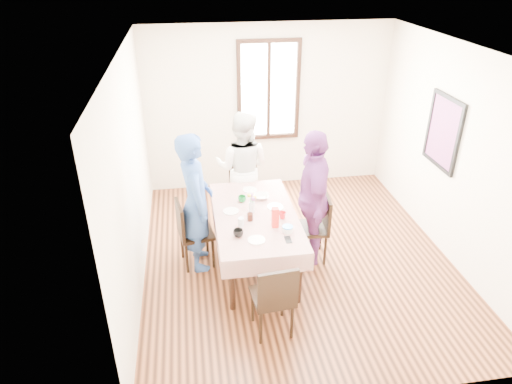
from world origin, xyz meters
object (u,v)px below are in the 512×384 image
Objects in this scene: person_left at (196,202)px; person_far at (243,169)px; chair_right at (311,228)px; chair_left at (196,233)px; dining_table at (255,240)px; chair_far at (244,192)px; chair_near at (272,296)px; person_right at (312,198)px.

person_far is (0.72, 0.99, -0.06)m from person_left.
person_far reaches higher than chair_right.
chair_left and chair_right have the same top height.
chair_left is (-0.74, 0.16, 0.08)m from dining_table.
chair_near is (0.00, -2.35, 0.00)m from chair_far.
person_left reaches higher than person_far.
chair_far is at bearing 84.34° from chair_near.
chair_right is 1.38m from person_far.
chair_left is 0.54× the size of person_far.
person_left reaches higher than chair_far.
person_right reaches higher than person_far.
chair_left is at bearing 74.37° from person_far.
chair_right is 0.54× the size of person_far.
chair_far is (-0.74, 1.12, 0.00)m from chair_right.
chair_right is (1.48, -0.11, 0.00)m from chair_left.
person_far reaches higher than chair_far.
chair_far and chair_near have the same top height.
person_left is (-0.72, -1.01, 0.45)m from chair_far.
chair_right is 1.34m from chair_far.
chair_near is (0.00, -1.17, 0.08)m from dining_table.
person_right is (0.72, 0.05, 0.53)m from dining_table.
chair_far is 0.50× the size of person_left.
chair_right is 0.45m from person_right.
person_left is 1.23m from person_far.
chair_right is 1.00× the size of chair_far.
person_far is at bearing 39.90° from chair_right.
chair_right is 0.50× the size of person_left.
dining_table is 1.18m from chair_far.
person_right is (0.72, 1.23, 0.45)m from chair_near.
person_far is 1.31m from person_right.
chair_near is at bearing 111.16° from person_far.
person_right reaches higher than chair_left.
chair_left is 0.45m from person_left.
chair_left is at bearing 91.76° from chair_right.
person_left is at bearing 167.51° from dining_table.
person_far is (0.00, 1.15, 0.47)m from dining_table.
person_far reaches higher than dining_table.
person_right is (1.44, -0.11, -0.00)m from person_left.
chair_right is 1.00× the size of chair_near.
person_far is (0.74, 0.99, 0.39)m from chair_left.
dining_table is at bearing 99.98° from chair_right.
person_right is at bearing 127.65° from chair_far.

